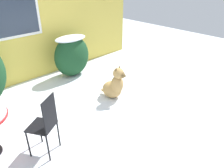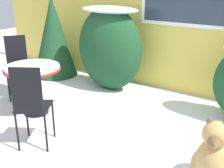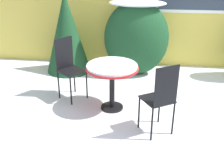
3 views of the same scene
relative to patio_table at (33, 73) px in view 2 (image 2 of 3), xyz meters
The scene contains 8 objects.
ground_plane 1.24m from the patio_table, ahead, with size 16.00×16.00×0.00m, color silver.
house_wall 2.42m from the patio_table, 61.65° to the left, with size 8.00×0.10×2.74m.
shrub_left 1.49m from the patio_table, 78.20° to the left, with size 1.24×0.69×1.45m.
evergreen_bush 1.82m from the patio_table, 125.97° to the left, with size 0.88×0.88×1.58m.
patio_table is the anchor object (origin of this frame).
patio_chair_near_table 0.81m from the patio_table, 157.30° to the left, with size 0.51×0.51×1.00m.
patio_chair_far_side 0.93m from the patio_table, 41.73° to the right, with size 0.50×0.50×1.00m.
dog 2.59m from the patio_table, ahead, with size 0.47×0.66×0.76m.
Camera 2 is at (1.97, -2.27, 1.84)m, focal length 45.00 mm.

